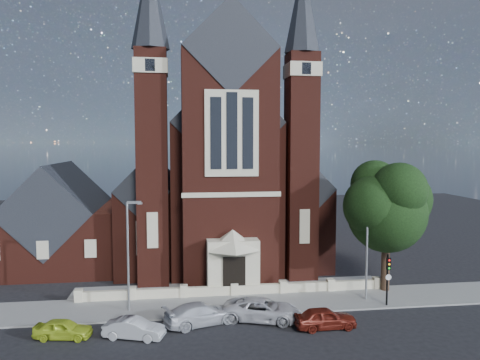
# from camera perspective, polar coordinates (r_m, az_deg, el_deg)

# --- Properties ---
(ground) EXTENTS (120.00, 120.00, 0.00)m
(ground) POSITION_cam_1_polar(r_m,az_deg,el_deg) (46.64, -2.04, -10.65)
(ground) COLOR black
(ground) RESTS_ON ground
(pavement_strip) EXTENTS (60.00, 5.00, 0.12)m
(pavement_strip) POSITION_cam_1_polar(r_m,az_deg,el_deg) (36.68, -0.31, -14.93)
(pavement_strip) COLOR slate
(pavement_strip) RESTS_ON ground
(forecourt_paving) EXTENTS (26.00, 3.00, 0.14)m
(forecourt_paving) POSITION_cam_1_polar(r_m,az_deg,el_deg) (40.44, -1.08, -13.05)
(forecourt_paving) COLOR slate
(forecourt_paving) RESTS_ON ground
(forecourt_wall) EXTENTS (24.00, 0.40, 0.90)m
(forecourt_wall) POSITION_cam_1_polar(r_m,az_deg,el_deg) (38.56, -0.71, -13.94)
(forecourt_wall) COLOR beige
(forecourt_wall) RESTS_ON ground
(church) EXTENTS (20.01, 34.90, 29.20)m
(church) POSITION_cam_1_polar(r_m,az_deg,el_deg) (53.07, -2.93, 0.18)
(church) COLOR #471A12
(church) RESTS_ON ground
(parish_hall) EXTENTS (12.00, 12.20, 10.24)m
(parish_hall) POSITION_cam_1_polar(r_m,az_deg,el_deg) (49.82, -21.14, -5.25)
(parish_hall) COLOR #471A12
(parish_hall) RESTS_ON ground
(street_tree) EXTENTS (6.40, 6.60, 10.70)m
(street_tree) POSITION_cam_1_polar(r_m,az_deg,el_deg) (39.76, 17.78, -3.29)
(street_tree) COLOR black
(street_tree) RESTS_ON ground
(street_lamp_left) EXTENTS (1.16, 0.22, 8.09)m
(street_lamp_left) POSITION_cam_1_polar(r_m,az_deg,el_deg) (34.80, -13.36, -8.25)
(street_lamp_left) COLOR gray
(street_lamp_left) RESTS_ON ground
(street_lamp_right) EXTENTS (1.16, 0.22, 8.09)m
(street_lamp_right) POSITION_cam_1_polar(r_m,az_deg,el_deg) (37.59, 15.35, -7.33)
(street_lamp_right) COLOR gray
(street_lamp_right) RESTS_ON ground
(traffic_signal) EXTENTS (0.28, 0.42, 4.00)m
(traffic_signal) POSITION_cam_1_polar(r_m,az_deg,el_deg) (37.04, 17.58, -10.77)
(traffic_signal) COLOR black
(traffic_signal) RESTS_ON ground
(car_lime_van) EXTENTS (3.76, 1.99, 1.22)m
(car_lime_van) POSITION_cam_1_polar(r_m,az_deg,el_deg) (32.65, -20.76, -16.61)
(car_lime_van) COLOR #ABC427
(car_lime_van) RESTS_ON ground
(car_silver_a) EXTENTS (4.04, 2.38, 1.26)m
(car_silver_a) POSITION_cam_1_polar(r_m,az_deg,el_deg) (31.42, -12.78, -17.24)
(car_silver_a) COLOR #A7ABAE
(car_silver_a) RESTS_ON ground
(car_silver_b) EXTENTS (5.45, 3.64, 1.47)m
(car_silver_b) POSITION_cam_1_polar(r_m,az_deg,el_deg) (32.89, -4.78, -15.93)
(car_silver_b) COLOR #B8BBC0
(car_silver_b) RESTS_ON ground
(car_white_suv) EXTENTS (5.89, 4.03, 1.50)m
(car_white_suv) POSITION_cam_1_polar(r_m,az_deg,el_deg) (33.50, 2.71, -15.50)
(car_white_suv) COLOR silver
(car_white_suv) RESTS_ON ground
(car_dark_red) EXTENTS (4.15, 1.77, 1.40)m
(car_dark_red) POSITION_cam_1_polar(r_m,az_deg,el_deg) (32.63, 10.34, -16.22)
(car_dark_red) COLOR #5F1910
(car_dark_red) RESTS_ON ground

